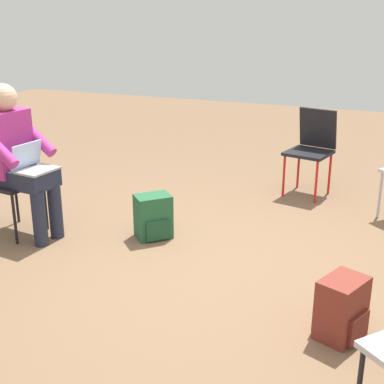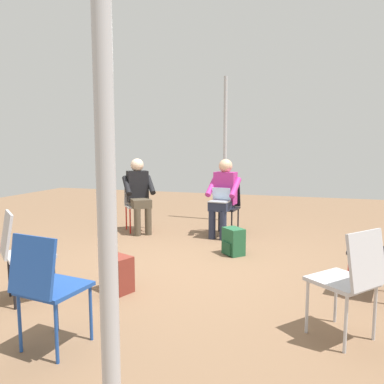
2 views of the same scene
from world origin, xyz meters
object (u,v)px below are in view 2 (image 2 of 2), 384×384
(chair_southwest, at_px, (351,276))
(backpack_by_empty_chair, at_px, (234,243))
(chair_northeast, at_px, (137,202))
(person_in_black, at_px, (139,191))
(chair_south, at_px, (380,246))
(chair_west, at_px, (47,283))
(backpack_near_laptop_user, at_px, (118,276))
(chair_northwest, at_px, (21,249))
(chair_east, at_px, (227,204))
(person_with_laptop, at_px, (223,193))

(chair_southwest, relative_size, backpack_by_empty_chair, 2.36)
(chair_northeast, bearing_deg, person_in_black, 90.00)
(chair_south, distance_m, person_in_black, 3.85)
(chair_west, xyz_separation_m, backpack_near_laptop_user, (1.12, 0.07, -0.34))
(chair_northwest, bearing_deg, backpack_by_empty_chair, 92.90)
(chair_east, distance_m, person_in_black, 1.48)
(chair_south, distance_m, chair_southwest, 1.05)
(chair_south, distance_m, backpack_by_empty_chair, 1.90)
(chair_west, xyz_separation_m, chair_northwest, (0.66, 0.80, 0.00))
(chair_southwest, xyz_separation_m, chair_east, (3.12, 1.59, 0.00))
(chair_northeast, height_order, chair_southwest, same)
(chair_south, relative_size, person_in_black, 0.69)
(chair_east, height_order, backpack_near_laptop_user, chair_east)
(person_in_black, bearing_deg, chair_south, 113.68)
(chair_east, relative_size, backpack_by_empty_chair, 2.36)
(chair_northwest, height_order, person_in_black, person_in_black)
(chair_northwest, distance_m, chair_southwest, 2.83)
(chair_south, height_order, chair_northwest, same)
(person_in_black, bearing_deg, chair_northwest, 55.85)
(person_in_black, bearing_deg, chair_west, 67.58)
(chair_northwest, distance_m, person_with_laptop, 3.31)
(chair_northeast, xyz_separation_m, chair_east, (0.18, -1.54, 0.00))
(chair_southwest, distance_m, backpack_near_laptop_user, 2.15)
(chair_south, bearing_deg, chair_west, 139.36)
(chair_west, bearing_deg, chair_east, 91.30)
(chair_northeast, height_order, backpack_near_laptop_user, chair_northeast)
(chair_west, bearing_deg, chair_northwest, 148.25)
(chair_northeast, height_order, chair_east, same)
(chair_west, relative_size, chair_northwest, 1.00)
(chair_northeast, distance_m, chair_southwest, 4.30)
(chair_east, bearing_deg, backpack_by_empty_chair, 113.37)
(chair_northeast, xyz_separation_m, chair_southwest, (-2.94, -3.13, 0.00))
(chair_northwest, distance_m, chair_east, 3.47)
(backpack_by_empty_chair, bearing_deg, chair_east, 16.55)
(person_with_laptop, height_order, backpack_by_empty_chair, person_with_laptop)
(chair_northwest, height_order, person_with_laptop, person_with_laptop)
(person_with_laptop, height_order, backpack_near_laptop_user, person_with_laptop)
(chair_northeast, bearing_deg, chair_northwest, 57.59)
(chair_west, distance_m, person_with_laptop, 3.76)
(chair_east, bearing_deg, person_with_laptop, 90.00)
(backpack_by_empty_chair, bearing_deg, chair_west, 164.06)
(chair_northwest, xyz_separation_m, chair_east, (3.24, -1.24, 0.00))
(backpack_near_laptop_user, bearing_deg, backpack_by_empty_chair, -27.82)
(chair_east, bearing_deg, chair_west, 90.46)
(backpack_near_laptop_user, height_order, backpack_by_empty_chair, same)
(chair_northwest, height_order, chair_east, same)
(chair_west, xyz_separation_m, person_in_black, (3.59, 1.00, 0.20))
(chair_northeast, height_order, chair_northwest, same)
(backpack_by_empty_chair, bearing_deg, backpack_near_laptop_user, 152.18)
(chair_southwest, height_order, person_in_black, person_in_black)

